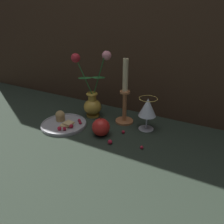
{
  "coord_description": "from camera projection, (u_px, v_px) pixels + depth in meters",
  "views": [
    {
      "loc": [
        0.49,
        -0.83,
        0.53
      ],
      "look_at": [
        0.06,
        -0.02,
        0.1
      ],
      "focal_mm": 35.0,
      "sensor_mm": 36.0,
      "label": 1
    }
  ],
  "objects": [
    {
      "name": "vase",
      "position": [
        92.0,
        97.0,
        1.16
      ],
      "size": [
        0.22,
        0.1,
        0.35
      ],
      "color": "gold",
      "rests_on": "ground_plane"
    },
    {
      "name": "wine_glass",
      "position": [
        148.0,
        108.0,
        1.03
      ],
      "size": [
        0.09,
        0.09,
        0.16
      ],
      "color": "silver",
      "rests_on": "ground_plane"
    },
    {
      "name": "berry_by_glass_stem",
      "position": [
        123.0,
        132.0,
        1.03
      ],
      "size": [
        0.02,
        0.02,
        0.02
      ],
      "primitive_type": "sphere",
      "color": "#AD192D",
      "rests_on": "ground_plane"
    },
    {
      "name": "candlestick",
      "position": [
        125.0,
        99.0,
        1.08
      ],
      "size": [
        0.09,
        0.09,
        0.34
      ],
      "color": "#B77042",
      "rests_on": "ground_plane"
    },
    {
      "name": "berry_near_plate",
      "position": [
        142.0,
        147.0,
        0.91
      ],
      "size": [
        0.01,
        0.01,
        0.01
      ],
      "primitive_type": "sphere",
      "color": "#AD192D",
      "rests_on": "ground_plane"
    },
    {
      "name": "plate_with_pastries",
      "position": [
        64.0,
        123.0,
        1.1
      ],
      "size": [
        0.23,
        0.23,
        0.06
      ],
      "color": "#A3A3A8",
      "rests_on": "ground_plane"
    },
    {
      "name": "berry_front_center",
      "position": [
        110.0,
        142.0,
        0.95
      ],
      "size": [
        0.02,
        0.02,
        0.02
      ],
      "primitive_type": "sphere",
      "color": "#AD192D",
      "rests_on": "ground_plane"
    },
    {
      "name": "ground_plane",
      "position": [
        104.0,
        126.0,
        1.1
      ],
      "size": [
        2.4,
        2.4,
        0.0
      ],
      "primitive_type": "plane",
      "color": "#232D23",
      "rests_on": "ground"
    },
    {
      "name": "apple_beside_vase",
      "position": [
        101.0,
        127.0,
        1.0
      ],
      "size": [
        0.08,
        0.08,
        0.1
      ],
      "color": "red",
      "rests_on": "ground_plane"
    }
  ]
}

